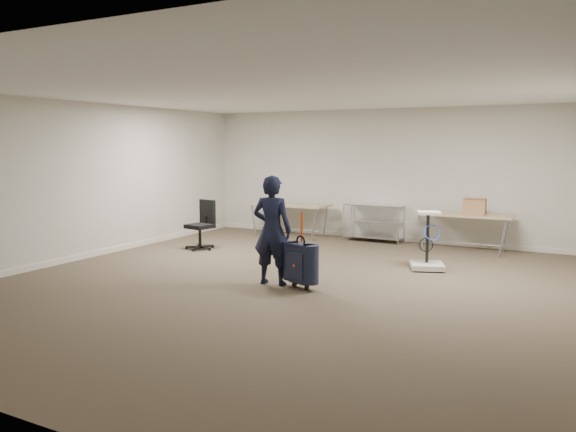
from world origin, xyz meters
The scene contains 10 objects.
ground centered at (0.00, 0.00, 0.00)m, with size 9.00×9.00×0.00m, color #493C2C.
room_shell centered at (0.00, 1.38, 0.05)m, with size 8.00×9.00×9.00m.
folding_table_left centered at (-1.90, 3.95, 0.68)m, with size 1.80×0.75×0.73m.
folding_table_right centered at (1.90, 3.95, 0.68)m, with size 1.80×0.75×0.73m.
wire_shelf centered at (0.00, 4.20, 0.44)m, with size 1.22×0.47×0.80m.
person centered at (-0.08, -0.05, 0.80)m, with size 0.59×0.38×1.61m, color black.
suitcase centered at (0.41, -0.08, 0.37)m, with size 0.45×0.35×1.10m.
office_chair centered at (-2.71, 1.77, 0.29)m, with size 0.58×0.58×0.96m.
equipment_cart centered at (1.69, 2.01, 0.25)m, with size 0.67×0.67×0.96m.
cardboard_box centered at (2.09, 3.95, 0.88)m, with size 0.40×0.30×0.30m, color #9E6A49.
Camera 1 is at (3.91, -7.07, 2.04)m, focal length 35.00 mm.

